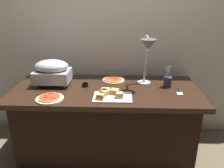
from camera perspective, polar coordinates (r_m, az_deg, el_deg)
ground_plane at (r=2.69m, az=-1.41°, el=-16.27°), size 8.00×8.00×0.00m
back_wall at (r=2.67m, az=-0.96°, el=11.76°), size 4.40×0.04×2.40m
buffet_table at (r=2.48m, az=-1.49°, el=-9.18°), size 1.90×0.84×0.76m
chafing_dish at (r=2.44m, az=-14.89°, el=3.17°), size 0.37×0.26×0.27m
heat_lamp at (r=2.22m, az=8.95°, el=8.57°), size 0.15×0.34×0.52m
pizza_plate_front at (r=2.52m, az=0.37°, el=1.15°), size 0.24×0.24×0.03m
pizza_plate_center at (r=2.14m, az=-15.41°, el=-3.42°), size 0.25×0.25×0.03m
sandwich_platter at (r=2.11m, az=-0.41°, el=-2.73°), size 0.36×0.24×0.06m
sauce_cup_near at (r=2.37m, az=-6.75°, el=-0.19°), size 0.07×0.07×0.04m
utensil_holder at (r=2.40m, az=13.85°, el=0.59°), size 0.08×0.08×0.23m
serving_spatula at (r=2.32m, az=16.56°, el=-1.88°), size 0.06×0.17×0.01m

